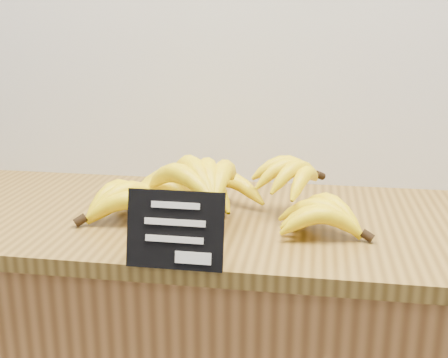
% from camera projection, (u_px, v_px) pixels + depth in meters
% --- Properties ---
extents(counter_top, '(1.44, 0.54, 0.03)m').
position_uv_depth(counter_top, '(228.00, 221.00, 1.16)').
color(counter_top, olive).
rests_on(counter_top, counter).
extents(chalkboard_sign, '(0.16, 0.04, 0.12)m').
position_uv_depth(chalkboard_sign, '(175.00, 230.00, 0.90)').
color(chalkboard_sign, black).
rests_on(chalkboard_sign, counter_top).
extents(banana_pile, '(0.57, 0.35, 0.13)m').
position_uv_depth(banana_pile, '(208.00, 192.00, 1.14)').
color(banana_pile, '#FBE60A').
rests_on(banana_pile, counter_top).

